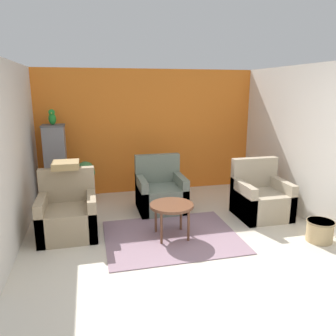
% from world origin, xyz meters
% --- Properties ---
extents(ground_plane, '(20.00, 20.00, 0.00)m').
position_xyz_m(ground_plane, '(0.00, 0.00, 0.00)').
color(ground_plane, beige).
rests_on(ground_plane, ground).
extents(wall_back_accent, '(4.49, 0.06, 2.48)m').
position_xyz_m(wall_back_accent, '(0.00, 3.30, 1.24)').
color(wall_back_accent, orange).
rests_on(wall_back_accent, ground_plane).
extents(wall_left, '(0.06, 3.27, 2.48)m').
position_xyz_m(wall_left, '(-2.22, 1.63, 1.24)').
color(wall_left, silver).
rests_on(wall_left, ground_plane).
extents(wall_right, '(0.06, 3.27, 2.48)m').
position_xyz_m(wall_right, '(2.22, 1.63, 1.24)').
color(wall_right, silver).
rests_on(wall_right, ground_plane).
extents(area_rug, '(1.91, 1.54, 0.01)m').
position_xyz_m(area_rug, '(-0.11, 0.97, 0.01)').
color(area_rug, gray).
rests_on(area_rug, ground_plane).
extents(coffee_table, '(0.63, 0.63, 0.50)m').
position_xyz_m(coffee_table, '(-0.11, 0.97, 0.45)').
color(coffee_table, brown).
rests_on(coffee_table, ground_plane).
extents(armchair_left, '(0.81, 0.77, 0.95)m').
position_xyz_m(armchair_left, '(-1.56, 1.40, 0.30)').
color(armchair_left, '#9E896B').
rests_on(armchair_left, ground_plane).
extents(armchair_right, '(0.81, 0.77, 0.95)m').
position_xyz_m(armchair_right, '(1.54, 1.40, 0.30)').
color(armchair_right, tan).
rests_on(armchair_right, ground_plane).
extents(armchair_middle, '(0.81, 0.77, 0.95)m').
position_xyz_m(armchair_middle, '(-0.02, 2.09, 0.30)').
color(armchair_middle, slate).
rests_on(armchair_middle, ground_plane).
extents(birdcage, '(0.49, 0.49, 1.47)m').
position_xyz_m(birdcage, '(-1.81, 2.86, 0.71)').
color(birdcage, '#555559').
rests_on(birdcage, ground_plane).
extents(parrot, '(0.13, 0.23, 0.28)m').
position_xyz_m(parrot, '(-1.81, 2.86, 1.60)').
color(parrot, '#1E842D').
rests_on(parrot, birdcage).
extents(potted_plant, '(0.36, 0.33, 0.80)m').
position_xyz_m(potted_plant, '(-1.30, 2.76, 0.49)').
color(potted_plant, brown).
rests_on(potted_plant, ground_plane).
extents(wicker_basket, '(0.38, 0.38, 0.30)m').
position_xyz_m(wicker_basket, '(1.89, 0.35, 0.16)').
color(wicker_basket, tan).
rests_on(wicker_basket, ground_plane).
extents(throw_pillow, '(0.38, 0.38, 0.10)m').
position_xyz_m(throw_pillow, '(-1.56, 1.67, 1.00)').
color(throw_pillow, tan).
rests_on(throw_pillow, armchair_left).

